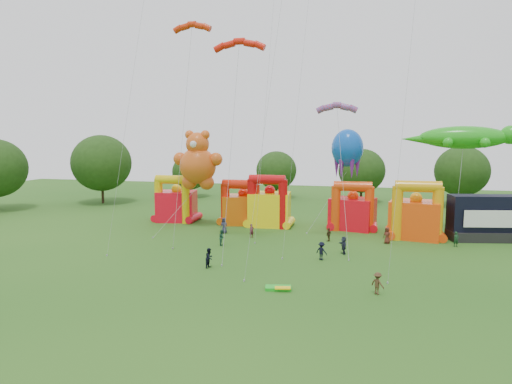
% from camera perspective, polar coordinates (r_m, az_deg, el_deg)
% --- Properties ---
extents(ground, '(160.00, 160.00, 0.00)m').
position_cam_1_polar(ground, '(32.53, -3.16, -14.31)').
color(ground, '#215317').
rests_on(ground, ground).
extents(tree_ring, '(121.34, 123.42, 12.07)m').
position_cam_1_polar(tree_ring, '(31.73, -4.92, -3.11)').
color(tree_ring, '#352314').
rests_on(tree_ring, ground).
extents(bouncy_castle_0, '(5.78, 4.96, 6.54)m').
position_cam_1_polar(bouncy_castle_0, '(64.59, -9.98, -1.42)').
color(bouncy_castle_0, red).
rests_on(bouncy_castle_0, ground).
extents(bouncy_castle_1, '(6.11, 5.31, 6.14)m').
position_cam_1_polar(bouncy_castle_1, '(61.59, -1.68, -1.87)').
color(bouncy_castle_1, '#CF540B').
rests_on(bouncy_castle_1, ground).
extents(bouncy_castle_2, '(5.54, 4.57, 6.90)m').
position_cam_1_polar(bouncy_castle_2, '(60.01, 1.66, -1.83)').
color(bouncy_castle_2, yellow).
rests_on(bouncy_castle_2, ground).
extents(bouncy_castle_3, '(6.11, 5.35, 6.26)m').
position_cam_1_polar(bouncy_castle_3, '(59.27, 11.98, -2.33)').
color(bouncy_castle_3, red).
rests_on(bouncy_castle_3, ground).
extents(bouncy_castle_4, '(6.30, 5.43, 6.86)m').
position_cam_1_polar(bouncy_castle_4, '(55.98, 19.33, -2.89)').
color(bouncy_castle_4, '#FA460D').
rests_on(bouncy_castle_4, ground).
extents(stage_trailer, '(8.56, 4.59, 5.21)m').
position_cam_1_polar(stage_trailer, '(58.16, 26.83, -2.97)').
color(stage_trailer, black).
rests_on(stage_trailer, ground).
extents(teddy_bear_kite, '(6.67, 10.44, 12.68)m').
position_cam_1_polar(teddy_bear_kite, '(58.49, -8.41, 1.09)').
color(teddy_bear_kite, '#D75517').
rests_on(teddy_bear_kite, ground).
extents(gecko_kite, '(13.50, 7.72, 13.19)m').
position_cam_1_polar(gecko_kite, '(59.99, 24.30, 3.49)').
color(gecko_kite, green).
rests_on(gecko_kite, ground).
extents(octopus_kite, '(6.49, 8.14, 12.83)m').
position_cam_1_polar(octopus_kite, '(58.85, 9.70, 0.84)').
color(octopus_kite, '#0C4CBB').
rests_on(octopus_kite, ground).
extents(parafoil_kites, '(20.33, 12.81, 25.24)m').
position_cam_1_polar(parafoil_kites, '(46.59, 3.81, 4.30)').
color(parafoil_kites, red).
rests_on(parafoil_kites, ground).
extents(diamond_kites, '(29.32, 19.65, 44.15)m').
position_cam_1_polar(diamond_kites, '(45.36, 1.74, 12.49)').
color(diamond_kites, '#ED400B').
rests_on(diamond_kites, ground).
extents(folded_kite_bundle, '(2.16, 1.40, 0.31)m').
position_cam_1_polar(folded_kite_bundle, '(36.08, 2.87, -11.89)').
color(folded_kite_bundle, green).
rests_on(folded_kite_bundle, ground).
extents(spectator_0, '(1.01, 0.73, 1.92)m').
position_cam_1_polar(spectator_0, '(56.04, -4.02, -4.19)').
color(spectator_0, '#26273F').
rests_on(spectator_0, ground).
extents(spectator_1, '(0.68, 0.70, 1.62)m').
position_cam_1_polar(spectator_1, '(53.50, -0.55, -4.88)').
color(spectator_1, '#551826').
rests_on(spectator_1, ground).
extents(spectator_2, '(0.84, 0.97, 1.71)m').
position_cam_1_polar(spectator_2, '(49.88, -4.27, -5.71)').
color(spectator_2, '#1B4531').
rests_on(spectator_2, ground).
extents(spectator_3, '(1.32, 1.08, 1.77)m').
position_cam_1_polar(spectator_3, '(44.44, 8.19, -7.31)').
color(spectator_3, black).
rests_on(spectator_3, ground).
extents(spectator_4, '(0.75, 0.98, 1.55)m').
position_cam_1_polar(spectator_4, '(52.32, 9.08, -5.28)').
color(spectator_4, '#3A2D17').
rests_on(spectator_4, ground).
extents(spectator_5, '(1.13, 1.75, 1.80)m').
position_cam_1_polar(spectator_5, '(47.06, 10.89, -6.55)').
color(spectator_5, '#24293C').
rests_on(spectator_5, ground).
extents(spectator_6, '(1.06, 0.96, 1.82)m').
position_cam_1_polar(spectator_6, '(52.62, 16.07, -5.24)').
color(spectator_6, '#502117').
rests_on(spectator_6, ground).
extents(spectator_7, '(0.72, 0.62, 1.66)m').
position_cam_1_polar(spectator_7, '(53.62, 23.74, -5.43)').
color(spectator_7, '#16381E').
rests_on(spectator_7, ground).
extents(spectator_8, '(0.83, 0.98, 1.81)m').
position_cam_1_polar(spectator_8, '(41.71, -5.85, -8.20)').
color(spectator_8, black).
rests_on(spectator_8, ground).
extents(spectator_9, '(1.26, 1.17, 1.70)m').
position_cam_1_polar(spectator_9, '(35.99, 14.96, -10.98)').
color(spectator_9, '#49311D').
rests_on(spectator_9, ground).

